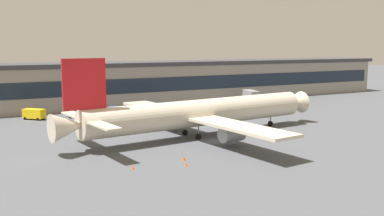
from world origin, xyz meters
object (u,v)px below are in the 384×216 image
(catering_truck, at_px, (251,96))
(traffic_cone_1, at_px, (184,158))
(crew_van, at_px, (34,114))
(traffic_cone_2, at_px, (186,164))
(traffic_cone_0, at_px, (133,168))
(pushback_tractor, at_px, (79,114))
(airliner, at_px, (198,113))
(baggage_tug, at_px, (112,110))
(belt_loader, at_px, (161,108))

(catering_truck, xyz_separation_m, traffic_cone_1, (-48.17, -48.58, -1.92))
(crew_van, xyz_separation_m, traffic_cone_2, (12.98, -53.38, -1.16))
(traffic_cone_0, xyz_separation_m, traffic_cone_2, (7.45, -2.04, 0.02))
(traffic_cone_1, height_order, traffic_cone_2, traffic_cone_1)
(catering_truck, distance_m, traffic_cone_2, 71.41)
(traffic_cone_2, bearing_deg, catering_truck, 46.23)
(pushback_tractor, bearing_deg, traffic_cone_0, -95.49)
(traffic_cone_1, distance_m, traffic_cone_2, 3.20)
(airliner, height_order, traffic_cone_0, airliner)
(catering_truck, bearing_deg, airliner, -137.81)
(pushback_tractor, bearing_deg, baggage_tug, 11.83)
(traffic_cone_1, bearing_deg, catering_truck, 45.24)
(airliner, xyz_separation_m, traffic_cone_2, (-11.96, -17.61, -4.29))
(crew_van, distance_m, traffic_cone_1, 52.39)
(baggage_tug, relative_size, traffic_cone_1, 5.59)
(catering_truck, height_order, baggage_tug, catering_truck)
(airliner, bearing_deg, belt_loader, 78.38)
(catering_truck, distance_m, traffic_cone_0, 75.40)
(pushback_tractor, distance_m, traffic_cone_1, 47.86)
(airliner, distance_m, traffic_cone_0, 25.26)
(traffic_cone_0, bearing_deg, traffic_cone_1, 6.11)
(pushback_tractor, distance_m, catering_truck, 52.18)
(airliner, bearing_deg, traffic_cone_2, -124.17)
(baggage_tug, xyz_separation_m, traffic_cone_2, (-6.19, -52.53, -0.79))
(belt_loader, xyz_separation_m, traffic_cone_1, (-17.28, -46.45, -0.78))
(crew_van, height_order, traffic_cone_2, crew_van)
(traffic_cone_0, bearing_deg, belt_loader, 61.29)
(airliner, height_order, belt_loader, airliner)
(pushback_tractor, bearing_deg, airliner, -65.96)
(traffic_cone_0, distance_m, traffic_cone_1, 8.71)
(pushback_tractor, relative_size, traffic_cone_1, 7.19)
(airliner, xyz_separation_m, catering_truck, (37.42, 33.93, -2.30))
(airliner, relative_size, traffic_cone_1, 78.44)
(airliner, height_order, traffic_cone_2, airliner)
(airliner, xyz_separation_m, traffic_cone_1, (-10.75, -14.65, -4.22))
(crew_van, height_order, pushback_tractor, crew_van)
(traffic_cone_0, xyz_separation_m, traffic_cone_1, (8.66, 0.93, 0.09))
(pushback_tractor, height_order, belt_loader, belt_loader)
(baggage_tug, distance_m, traffic_cone_0, 52.31)
(traffic_cone_2, bearing_deg, traffic_cone_0, 164.72)
(airliner, xyz_separation_m, belt_loader, (6.54, 31.80, -3.44))
(crew_van, relative_size, traffic_cone_0, 9.41)
(airliner, distance_m, belt_loader, 32.64)
(airliner, relative_size, baggage_tug, 14.04)
(belt_loader, bearing_deg, traffic_cone_0, -118.71)
(crew_van, bearing_deg, belt_loader, -7.19)
(airliner, height_order, crew_van, airliner)
(baggage_tug, distance_m, traffic_cone_1, 49.82)
(catering_truck, distance_m, traffic_cone_1, 68.44)
(belt_loader, distance_m, traffic_cone_2, 52.77)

